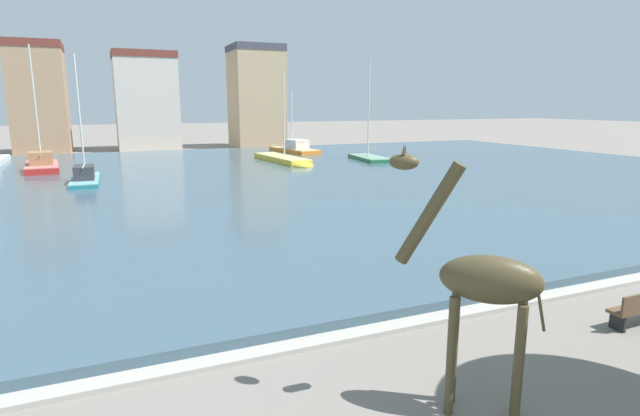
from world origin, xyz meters
The scene contains 11 objects.
harbor_water centered at (0.00, 33.80, 0.18)m, with size 82.63×48.16×0.37m, color #3D5666.
quay_edge_coping centered at (0.00, 9.47, 0.06)m, with size 82.63×0.50×0.12m, color #ADA89E.
giraffe_statue centered at (-0.59, 6.04, 2.39)m, with size 2.20×2.12×4.67m.
sailboat_green centered at (16.05, 40.72, 0.39)m, with size 2.67×6.63×9.18m.
sailboat_yellow centered at (8.29, 41.31, 0.44)m, with size 2.78×9.47×8.12m.
sailboat_orange centered at (12.27, 50.53, 0.56)m, with size 3.67×8.10×6.72m.
sailboat_red centered at (-10.75, 44.03, 0.62)m, with size 2.79×7.53×9.70m.
sailboat_teal centered at (-7.50, 36.17, 0.50)m, with size 1.78×7.24×8.49m.
townhouse_corner_house centered at (-12.25, 63.20, 5.97)m, with size 5.54×6.46×11.90m.
townhouse_narrow_midrow centered at (-1.16, 63.66, 5.66)m, with size 7.01×6.41×11.29m.
townhouse_tall_gabled centered at (11.92, 62.44, 6.26)m, with size 6.15×6.23×12.48m.
Camera 1 is at (-6.23, -0.27, 5.33)m, focal length 28.32 mm.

